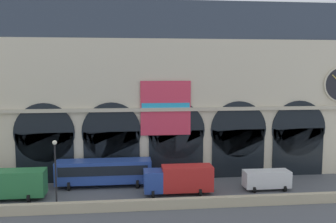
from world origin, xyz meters
The scene contains 8 objects.
ground_plane centered at (0.00, 0.00, 0.00)m, with size 200.00×200.00×0.00m, color #54565B.
quay_parapet_wall centered at (0.00, -5.07, 0.50)m, with size 90.00×0.70×1.00m, color #BCAD8C.
station_building centered at (0.02, 7.73, 10.70)m, with size 49.05×5.84×22.01m.
box_truck_west centered at (-18.32, -0.63, 1.70)m, with size 7.50×2.91×3.12m.
bus_midwest centered at (-8.79, 2.87, 1.78)m, with size 11.00×3.25×3.10m.
box_truck_center centered at (-0.44, -0.79, 1.70)m, with size 7.50×2.91×3.12m.
van_mideast centered at (9.66, -0.40, 1.25)m, with size 5.20×2.48×2.20m.
street_lamp_quayside centered at (-12.91, -4.27, 4.41)m, with size 0.44×0.44×6.90m.
Camera 1 is at (-6.05, -40.26, 13.51)m, focal length 39.99 mm.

